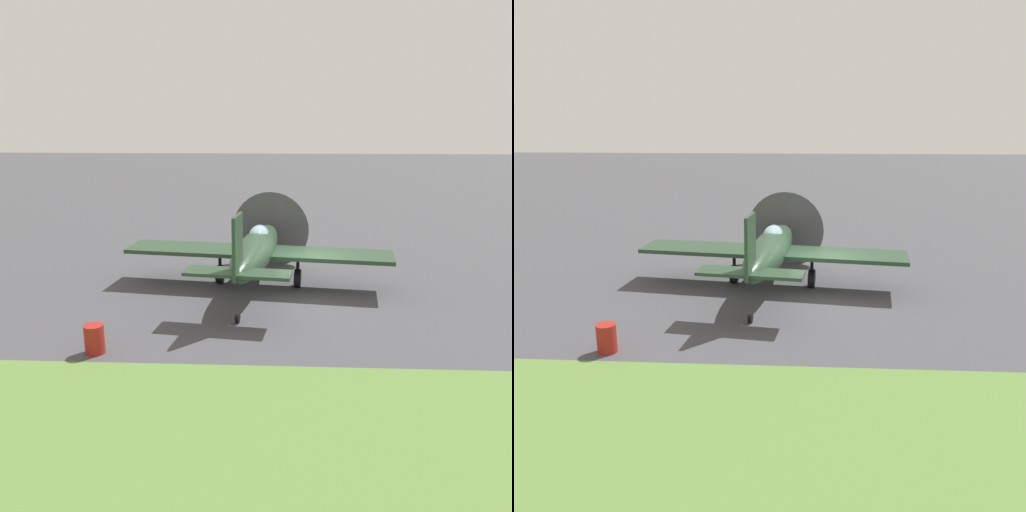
% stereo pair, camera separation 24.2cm
% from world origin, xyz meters
% --- Properties ---
extents(ground_plane, '(160.00, 160.00, 0.00)m').
position_xyz_m(ground_plane, '(0.00, 0.00, 0.00)').
color(ground_plane, '#424247').
extents(grass_verge, '(120.00, 11.00, 0.01)m').
position_xyz_m(grass_verge, '(0.00, -11.62, 0.00)').
color(grass_verge, '#567A38').
rests_on(grass_verge, ground).
extents(airplane_lead, '(11.19, 8.89, 3.97)m').
position_xyz_m(airplane_lead, '(-2.12, 0.91, 1.66)').
color(airplane_lead, '#233D28').
rests_on(airplane_lead, ground).
extents(ground_crew_chief, '(0.38, 0.63, 1.73)m').
position_xyz_m(ground_crew_chief, '(-1.57, 8.47, 0.91)').
color(ground_crew_chief, '#9E998E').
rests_on(ground_crew_chief, ground).
extents(fuel_drum, '(0.60, 0.60, 0.90)m').
position_xyz_m(fuel_drum, '(-6.75, -5.49, 0.45)').
color(fuel_drum, maroon).
rests_on(fuel_drum, ground).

